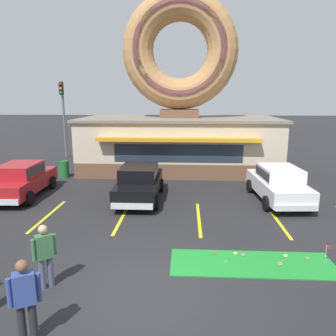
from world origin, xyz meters
TOP-DOWN VIEW (x-y plane):
  - ground_plane at (0.00, 0.00)m, footprint 160.00×160.00m
  - donut_shop_building at (0.56, 13.94)m, footprint 12.30×6.75m
  - putting_mat at (2.90, 1.52)m, footprint 4.59×1.54m
  - mini_donut_near_left at (4.56, 1.85)m, footprint 0.13×0.13m
  - mini_donut_near_right at (3.97, 1.99)m, footprint 0.13×0.13m
  - mini_donut_mid_left at (3.68, 1.51)m, footprint 0.13×0.13m
  - mini_donut_mid_centre at (2.51, 2.06)m, footprint 0.13×0.13m
  - mini_donut_mid_right at (1.88, 2.05)m, footprint 0.13×0.13m
  - mini_donut_far_left at (2.72, 1.98)m, footprint 0.13×0.13m
  - golf_ball at (2.17, 1.53)m, footprint 0.04×0.04m
  - putting_flag_pin at (4.99, 1.63)m, footprint 0.13×0.01m
  - car_white at (5.16, 7.42)m, footprint 2.20×4.66m
  - car_red at (-6.72, 7.47)m, footprint 2.11×4.62m
  - car_black at (-1.11, 7.27)m, footprint 1.99×4.56m
  - pedestrian_leather_jacket_man at (-1.95, -1.79)m, footprint 0.54×0.38m
  - pedestrian_crossing_woman at (-2.39, 0.07)m, footprint 0.47×0.43m
  - trash_bin at (-6.15, 11.35)m, footprint 0.57×0.57m
  - traffic_light_pole at (-8.37, 17.68)m, footprint 0.28×0.47m
  - parking_stripe_far_left at (-4.47, 5.00)m, footprint 0.12×3.60m
  - parking_stripe_left at (-1.47, 5.00)m, footprint 0.12×3.60m
  - parking_stripe_mid_left at (1.53, 5.00)m, footprint 0.12×3.60m
  - parking_stripe_centre at (4.53, 5.00)m, footprint 0.12×3.60m

SIDE VIEW (x-z plane):
  - ground_plane at x=0.00m, z-range 0.00..0.00m
  - parking_stripe_far_left at x=-4.47m, z-range 0.00..0.01m
  - parking_stripe_left at x=-1.47m, z-range 0.00..0.01m
  - parking_stripe_mid_left at x=1.53m, z-range 0.00..0.01m
  - parking_stripe_centre at x=4.53m, z-range 0.00..0.01m
  - putting_mat at x=2.90m, z-range 0.00..0.03m
  - mini_donut_near_left at x=4.56m, z-range 0.03..0.07m
  - mini_donut_near_right at x=3.97m, z-range 0.03..0.07m
  - mini_donut_mid_left at x=3.68m, z-range 0.03..0.07m
  - mini_donut_mid_centre at x=2.51m, z-range 0.03..0.07m
  - mini_donut_mid_right at x=1.88m, z-range 0.03..0.07m
  - mini_donut_far_left at x=2.72m, z-range 0.03..0.07m
  - golf_ball at x=2.17m, z-range 0.03..0.07m
  - putting_flag_pin at x=4.99m, z-range 0.16..0.71m
  - trash_bin at x=-6.15m, z-range 0.01..0.99m
  - car_white at x=5.16m, z-range 0.07..1.67m
  - car_red at x=-6.72m, z-range 0.07..1.67m
  - car_black at x=-1.11m, z-range 0.07..1.67m
  - pedestrian_crossing_woman at x=-2.39m, z-range 0.09..1.73m
  - pedestrian_leather_jacket_man at x=-1.95m, z-range 0.10..1.83m
  - traffic_light_pole at x=-8.37m, z-range 0.81..6.61m
  - donut_shop_building at x=0.56m, z-range -1.74..9.22m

